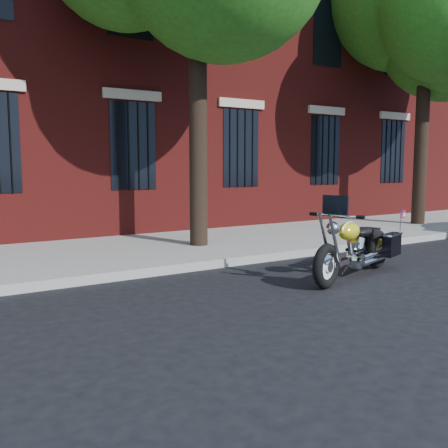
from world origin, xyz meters
TOP-DOWN VIEW (x-y plane):
  - ground at (0.00, 0.00)m, footprint 120.00×120.00m
  - curb at (0.00, 1.38)m, footprint 40.00×0.16m
  - sidewalk at (0.00, 3.26)m, footprint 40.00×3.60m
  - building at (0.00, 10.06)m, footprint 26.00×10.08m
  - motorcycle at (1.53, -0.41)m, footprint 2.60×1.25m

SIDE VIEW (x-z plane):
  - ground at x=0.00m, z-range 0.00..0.00m
  - curb at x=0.00m, z-range 0.00..0.15m
  - sidewalk at x=0.00m, z-range 0.00..0.15m
  - motorcycle at x=1.53m, z-range -0.21..1.11m
  - building at x=0.00m, z-range 0.00..12.00m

